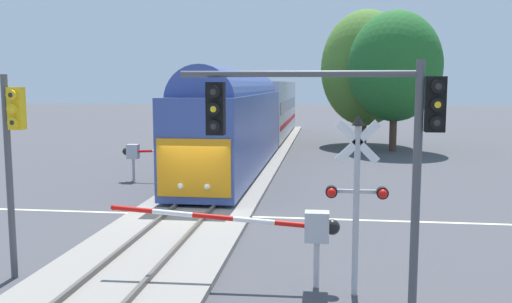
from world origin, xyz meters
TOP-DOWN VIEW (x-y plane):
  - ground_plane at (0.00, 0.00)m, footprint 220.00×220.00m
  - road_centre_stripe at (0.00, 0.00)m, footprint 44.00×0.20m
  - railway_track at (0.00, 0.00)m, footprint 4.40×80.00m
  - commuter_train at (0.00, 18.63)m, footprint 3.04×39.77m
  - crossing_gate_near at (4.01, -6.58)m, footprint 5.49×0.40m
  - crossing_signal_mast at (5.44, -6.97)m, footprint 1.36×0.44m
  - crossing_gate_far at (-3.99, 6.58)m, footprint 5.59×0.40m
  - traffic_signal_median at (-2.63, -6.91)m, footprint 0.53×0.38m
  - traffic_signal_near_right at (5.12, -8.80)m, footprint 4.86×0.38m
  - elm_centre_background at (7.77, 24.56)m, footprint 6.89×6.89m
  - oak_far_right at (9.51, 20.57)m, footprint 6.49×6.49m

SIDE VIEW (x-z plane):
  - ground_plane at x=0.00m, z-range 0.00..0.00m
  - road_centre_stripe at x=0.00m, z-range 0.00..0.01m
  - railway_track at x=0.00m, z-range -0.06..0.26m
  - crossing_gate_far at x=-3.99m, z-range 0.51..2.31m
  - crossing_gate_near at x=4.01m, z-range 0.51..2.34m
  - crossing_signal_mast at x=5.44m, z-range 0.45..4.49m
  - commuter_train at x=0.00m, z-range 0.22..5.38m
  - traffic_signal_median at x=-2.63m, z-range 0.85..5.80m
  - traffic_signal_near_right at x=5.12m, z-range 1.31..6.47m
  - oak_far_right at x=9.51m, z-range 1.04..10.87m
  - elm_centre_background at x=7.77m, z-range 0.75..11.18m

